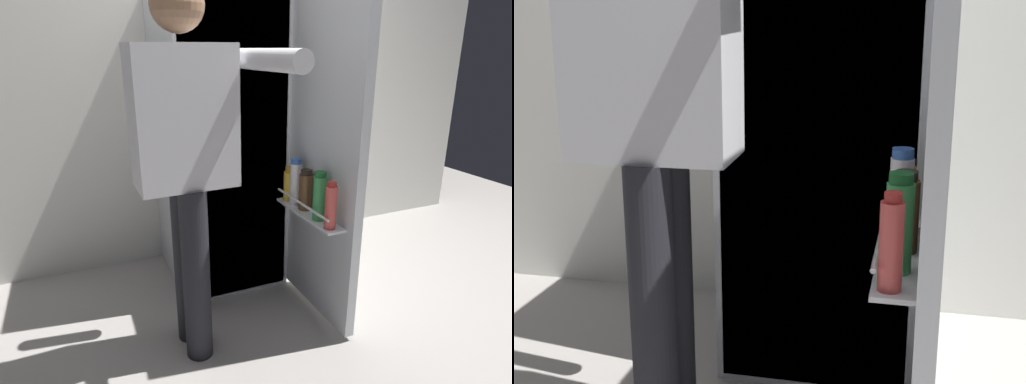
# 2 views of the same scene
# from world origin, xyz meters

# --- Properties ---
(refrigerator) EXTENTS (0.66, 1.26, 1.63)m
(refrigerator) POSITION_xyz_m (0.02, 0.53, 0.82)
(refrigerator) COLOR silver
(refrigerator) RESTS_ON ground_plane
(person) EXTENTS (0.52, 0.70, 1.59)m
(person) POSITION_xyz_m (-0.34, -0.07, 0.95)
(person) COLOR black
(person) RESTS_ON ground_plane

